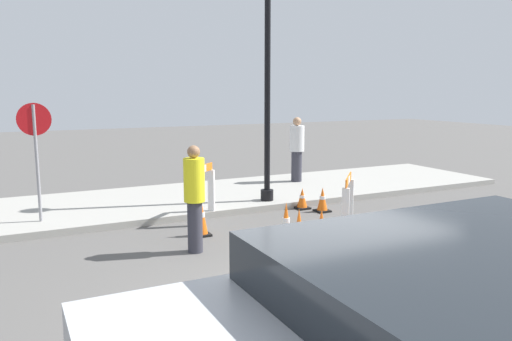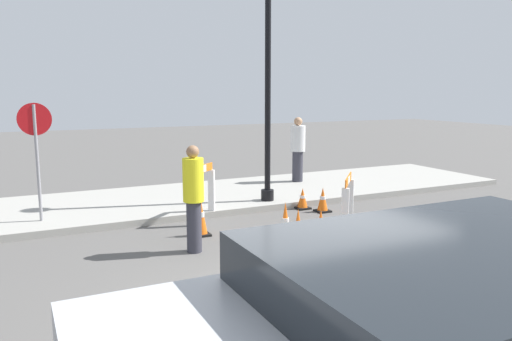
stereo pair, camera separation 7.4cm
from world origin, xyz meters
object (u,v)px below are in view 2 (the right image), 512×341
object	(u,v)px
stop_sign	(36,143)
person_pedestrian	(298,147)
person_worker	(194,195)
streetlamp_post	(268,46)

from	to	relation	value
stop_sign	person_pedestrian	world-z (taller)	stop_sign
person_worker	streetlamp_post	bearing A→B (deg)	15.73
stop_sign	person_pedestrian	xyz separation A→B (m)	(6.48, 1.46, -0.57)
stop_sign	person_pedestrian	size ratio (longest dim) A/B	1.28
streetlamp_post	person_pedestrian	size ratio (longest dim) A/B	3.03
person_pedestrian	stop_sign	bearing A→B (deg)	26.78
streetlamp_post	stop_sign	bearing A→B (deg)	176.44
streetlamp_post	person_pedestrian	distance (m)	3.52
streetlamp_post	person_worker	distance (m)	4.30
person_worker	stop_sign	bearing A→B (deg)	102.19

